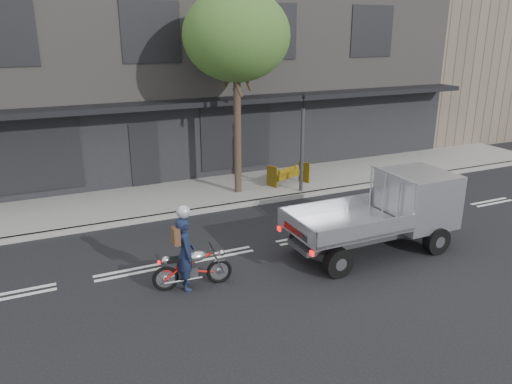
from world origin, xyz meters
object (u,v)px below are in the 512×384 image
object	(u,v)px
flatbed_ute	(404,203)
traffic_light_pole	(302,149)
street_tree	(236,36)
motorcycle	(193,267)
rider	(185,253)
construction_barrier	(291,175)

from	to	relation	value
flatbed_ute	traffic_light_pole	bearing A→B (deg)	93.93
street_tree	motorcycle	world-z (taller)	street_tree
traffic_light_pole	rider	size ratio (longest dim) A/B	2.09
street_tree	motorcycle	bearing A→B (deg)	-121.87
street_tree	traffic_light_pole	size ratio (longest dim) A/B	1.93
traffic_light_pole	flatbed_ute	bearing A→B (deg)	-85.98
traffic_light_pole	rider	world-z (taller)	traffic_light_pole
traffic_light_pole	construction_barrier	bearing A→B (deg)	92.73
traffic_light_pole	rider	bearing A→B (deg)	-140.24
rider	construction_barrier	bearing A→B (deg)	-38.58
motorcycle	construction_barrier	xyz separation A→B (m)	(5.37, 5.27, 0.07)
rider	flatbed_ute	bearing A→B (deg)	-83.92
traffic_light_pole	motorcycle	size ratio (longest dim) A/B	1.95
motorcycle	flatbed_ute	distance (m)	5.78
construction_barrier	flatbed_ute	bearing A→B (deg)	-86.13
street_tree	motorcycle	xyz separation A→B (m)	(-3.40, -5.47, -4.80)
street_tree	flatbed_ute	distance (m)	7.35
traffic_light_pole	street_tree	bearing A→B (deg)	156.97
street_tree	traffic_light_pole	xyz separation A→B (m)	(2.00, -0.85, -3.63)
traffic_light_pole	rider	distance (m)	7.27
traffic_light_pole	motorcycle	world-z (taller)	traffic_light_pole
construction_barrier	motorcycle	bearing A→B (deg)	-135.53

